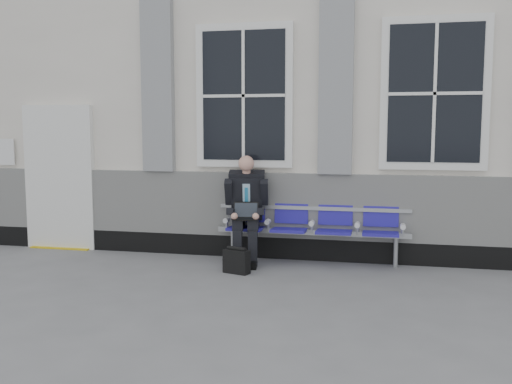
# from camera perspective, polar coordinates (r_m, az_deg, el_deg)

# --- Properties ---
(ground) EXTENTS (70.00, 70.00, 0.00)m
(ground) POSITION_cam_1_polar(r_m,az_deg,el_deg) (6.50, 14.74, -10.02)
(ground) COLOR slate
(ground) RESTS_ON ground
(station_building) EXTENTS (14.40, 4.40, 4.49)m
(station_building) POSITION_cam_1_polar(r_m,az_deg,el_deg) (9.72, 14.17, 8.65)
(station_building) COLOR silver
(station_building) RESTS_ON ground
(bench) EXTENTS (2.60, 0.47, 0.91)m
(bench) POSITION_cam_1_polar(r_m,az_deg,el_deg) (7.71, 5.66, -3.03)
(bench) COLOR #9EA0A3
(bench) RESTS_ON ground
(businessman) EXTENTS (0.62, 0.83, 1.45)m
(businessman) POSITION_cam_1_polar(r_m,az_deg,el_deg) (7.70, -0.97, -1.30)
(businessman) COLOR black
(businessman) RESTS_ON ground
(briefcase) EXTENTS (0.36, 0.23, 0.34)m
(briefcase) POSITION_cam_1_polar(r_m,az_deg,el_deg) (7.20, -1.96, -6.91)
(briefcase) COLOR black
(briefcase) RESTS_ON ground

